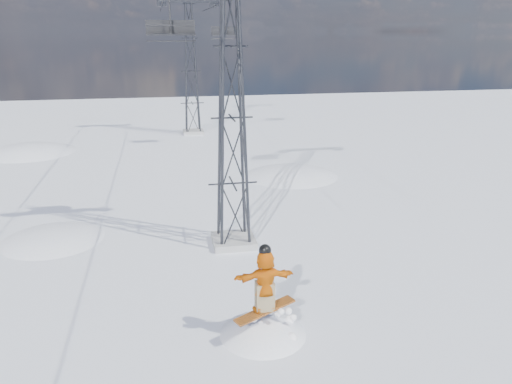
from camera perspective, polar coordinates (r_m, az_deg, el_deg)
The scene contains 7 objects.
ground at distance 14.79m, azimuth -1.03°, elevation -18.58°, with size 120.00×120.00×0.00m, color white.
snow_terrain at distance 37.85m, azimuth -13.94°, elevation -11.75°, with size 39.00×37.00×22.00m.
lift_tower_near at distance 20.20m, azimuth -2.78°, elevation 8.39°, with size 5.20×1.80×11.43m.
lift_tower_far at distance 44.94m, azimuth -7.45°, elevation 13.49°, with size 5.20×1.80×11.43m.
snowboarder_jump at distance 16.76m, azimuth 0.76°, elevation -20.45°, with size 4.40×4.40×7.03m.
lift_chair_near at distance 21.53m, azimuth -9.74°, elevation 17.88°, with size 1.98×0.57×2.46m.
lift_chair_mid at distance 38.06m, azimuth -3.46°, elevation 17.82°, with size 2.09×0.60×2.59m.
Camera 1 is at (-1.99, -11.73, 8.79)m, focal length 35.00 mm.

